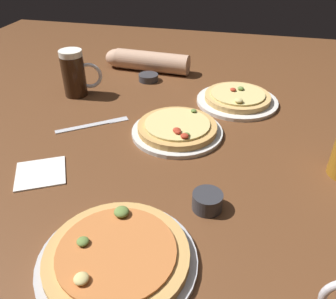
{
  "coord_description": "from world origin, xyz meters",
  "views": [
    {
      "loc": [
        0.17,
        -0.73,
        0.53
      ],
      "look_at": [
        0.0,
        0.0,
        0.02
      ],
      "focal_mm": 37.17,
      "sensor_mm": 36.0,
      "label": 1
    }
  ],
  "objects_px": {
    "pizza_plate_far": "(237,99)",
    "knife_right": "(93,124)",
    "diner_arm": "(144,61)",
    "ramekin_sauce": "(148,78)",
    "beer_mug_dark": "(75,74)",
    "ramekin_butter": "(207,201)",
    "pizza_plate_side": "(176,129)",
    "pizza_plate_near": "(117,257)",
    "napkin_folded": "(40,173)"
  },
  "relations": [
    {
      "from": "pizza_plate_near",
      "to": "ramekin_butter",
      "type": "height_order",
      "value": "pizza_plate_near"
    },
    {
      "from": "pizza_plate_near",
      "to": "ramekin_sauce",
      "type": "distance_m",
      "value": 0.84
    },
    {
      "from": "ramekin_butter",
      "to": "napkin_folded",
      "type": "height_order",
      "value": "ramekin_butter"
    },
    {
      "from": "beer_mug_dark",
      "to": "knife_right",
      "type": "height_order",
      "value": "beer_mug_dark"
    },
    {
      "from": "ramekin_sauce",
      "to": "ramekin_butter",
      "type": "bearing_deg",
      "value": -63.85
    },
    {
      "from": "ramekin_butter",
      "to": "diner_arm",
      "type": "relative_size",
      "value": 0.19
    },
    {
      "from": "knife_right",
      "to": "diner_arm",
      "type": "distance_m",
      "value": 0.47
    },
    {
      "from": "pizza_plate_side",
      "to": "diner_arm",
      "type": "distance_m",
      "value": 0.51
    },
    {
      "from": "napkin_folded",
      "to": "pizza_plate_far",
      "type": "bearing_deg",
      "value": 48.86
    },
    {
      "from": "pizza_plate_far",
      "to": "diner_arm",
      "type": "bearing_deg",
      "value": 151.1
    },
    {
      "from": "ramekin_sauce",
      "to": "diner_arm",
      "type": "distance_m",
      "value": 0.12
    },
    {
      "from": "beer_mug_dark",
      "to": "knife_right",
      "type": "bearing_deg",
      "value": -53.76
    },
    {
      "from": "beer_mug_dark",
      "to": "ramekin_butter",
      "type": "xyz_separation_m",
      "value": [
        0.52,
        -0.46,
        -0.06
      ]
    },
    {
      "from": "ramekin_butter",
      "to": "diner_arm",
      "type": "xyz_separation_m",
      "value": [
        -0.36,
        0.74,
        0.02
      ]
    },
    {
      "from": "pizza_plate_far",
      "to": "napkin_folded",
      "type": "height_order",
      "value": "pizza_plate_far"
    },
    {
      "from": "diner_arm",
      "to": "ramekin_sauce",
      "type": "bearing_deg",
      "value": -64.72
    },
    {
      "from": "pizza_plate_near",
      "to": "diner_arm",
      "type": "relative_size",
      "value": 0.83
    },
    {
      "from": "pizza_plate_side",
      "to": "diner_arm",
      "type": "relative_size",
      "value": 0.75
    },
    {
      "from": "ramekin_sauce",
      "to": "diner_arm",
      "type": "bearing_deg",
      "value": 115.28
    },
    {
      "from": "beer_mug_dark",
      "to": "diner_arm",
      "type": "distance_m",
      "value": 0.32
    },
    {
      "from": "beer_mug_dark",
      "to": "knife_right",
      "type": "relative_size",
      "value": 0.84
    },
    {
      "from": "pizza_plate_side",
      "to": "diner_arm",
      "type": "xyz_separation_m",
      "value": [
        -0.23,
        0.46,
        0.02
      ]
    },
    {
      "from": "pizza_plate_side",
      "to": "beer_mug_dark",
      "type": "height_order",
      "value": "beer_mug_dark"
    },
    {
      "from": "pizza_plate_near",
      "to": "diner_arm",
      "type": "bearing_deg",
      "value": 103.73
    },
    {
      "from": "pizza_plate_near",
      "to": "ramekin_sauce",
      "type": "bearing_deg",
      "value": 102.19
    },
    {
      "from": "knife_right",
      "to": "diner_arm",
      "type": "xyz_separation_m",
      "value": [
        0.02,
        0.47,
        0.04
      ]
    },
    {
      "from": "beer_mug_dark",
      "to": "diner_arm",
      "type": "relative_size",
      "value": 0.45
    },
    {
      "from": "ramekin_sauce",
      "to": "ramekin_butter",
      "type": "distance_m",
      "value": 0.72
    },
    {
      "from": "pizza_plate_far",
      "to": "pizza_plate_side",
      "type": "xyz_separation_m",
      "value": [
        -0.16,
        -0.24,
        0.0
      ]
    },
    {
      "from": "diner_arm",
      "to": "ramekin_butter",
      "type": "bearing_deg",
      "value": -63.97
    },
    {
      "from": "pizza_plate_side",
      "to": "ramekin_sauce",
      "type": "distance_m",
      "value": 0.4
    },
    {
      "from": "ramekin_butter",
      "to": "knife_right",
      "type": "relative_size",
      "value": 0.35
    },
    {
      "from": "pizza_plate_near",
      "to": "pizza_plate_side",
      "type": "bearing_deg",
      "value": 89.05
    },
    {
      "from": "pizza_plate_far",
      "to": "knife_right",
      "type": "height_order",
      "value": "pizza_plate_far"
    },
    {
      "from": "knife_right",
      "to": "ramekin_butter",
      "type": "bearing_deg",
      "value": -35.65
    },
    {
      "from": "pizza_plate_far",
      "to": "knife_right",
      "type": "bearing_deg",
      "value": -148.36
    },
    {
      "from": "pizza_plate_side",
      "to": "ramekin_butter",
      "type": "bearing_deg",
      "value": -65.61
    },
    {
      "from": "ramekin_butter",
      "to": "knife_right",
      "type": "bearing_deg",
      "value": 144.35
    },
    {
      "from": "pizza_plate_far",
      "to": "knife_right",
      "type": "relative_size",
      "value": 1.43
    },
    {
      "from": "ramekin_butter",
      "to": "napkin_folded",
      "type": "bearing_deg",
      "value": 176.57
    },
    {
      "from": "pizza_plate_side",
      "to": "ramekin_butter",
      "type": "xyz_separation_m",
      "value": [
        0.13,
        -0.29,
        0.0
      ]
    },
    {
      "from": "ramekin_butter",
      "to": "ramekin_sauce",
      "type": "bearing_deg",
      "value": 116.15
    },
    {
      "from": "napkin_folded",
      "to": "knife_right",
      "type": "height_order",
      "value": "napkin_folded"
    },
    {
      "from": "beer_mug_dark",
      "to": "napkin_folded",
      "type": "distance_m",
      "value": 0.46
    },
    {
      "from": "pizza_plate_near",
      "to": "pizza_plate_side",
      "type": "height_order",
      "value": "pizza_plate_near"
    },
    {
      "from": "pizza_plate_near",
      "to": "pizza_plate_far",
      "type": "height_order",
      "value": "pizza_plate_near"
    },
    {
      "from": "pizza_plate_far",
      "to": "ramekin_sauce",
      "type": "bearing_deg",
      "value": 161.66
    },
    {
      "from": "beer_mug_dark",
      "to": "napkin_folded",
      "type": "bearing_deg",
      "value": -76.0
    },
    {
      "from": "pizza_plate_far",
      "to": "knife_right",
      "type": "xyz_separation_m",
      "value": [
        -0.41,
        -0.25,
        -0.01
      ]
    },
    {
      "from": "pizza_plate_far",
      "to": "pizza_plate_side",
      "type": "distance_m",
      "value": 0.29
    }
  ]
}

